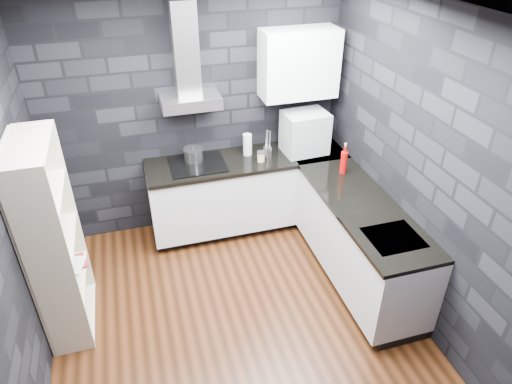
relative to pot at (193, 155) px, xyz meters
name	(u,v)px	position (x,y,z in m)	size (l,w,h in m)	color
ground	(234,312)	(0.07, -1.40, -0.97)	(3.20, 3.20, 0.00)	#3E1F0E
ceiling	(223,8)	(0.07, -1.40, 1.73)	(3.20, 3.20, 0.00)	silver
wall_back	(194,113)	(0.07, 0.23, 0.38)	(3.20, 0.05, 2.70)	black
wall_front	(306,358)	(0.07, -3.02, 0.38)	(3.20, 0.05, 2.70)	black
wall_left	(4,225)	(-1.55, -1.40, 0.38)	(0.05, 3.20, 2.70)	black
wall_right	(411,162)	(1.70, -1.40, 0.38)	(0.05, 3.20, 2.70)	black
toekick_back	(247,219)	(0.57, -0.06, -0.92)	(2.18, 0.50, 0.10)	black
toekick_right	(358,273)	(1.41, -1.30, -0.92)	(0.50, 1.78, 0.10)	black
counter_back_cab	(248,190)	(0.57, -0.10, -0.49)	(2.20, 0.60, 0.76)	silver
counter_right_cab	(360,241)	(1.37, -1.30, -0.49)	(0.60, 1.80, 0.76)	silver
counter_back_top	(247,160)	(0.57, -0.11, -0.09)	(2.20, 0.62, 0.04)	black
counter_right_top	(364,207)	(1.36, -1.30, -0.09)	(0.62, 1.80, 0.04)	black
counter_corner_top	(315,150)	(1.37, -0.10, -0.09)	(0.62, 0.62, 0.04)	black
hood_body	(191,102)	(0.02, 0.03, 0.59)	(0.60, 0.34, 0.12)	#B2B1B6
hood_chimney	(186,49)	(0.02, 0.10, 1.10)	(0.24, 0.20, 0.90)	#B2B1B6
upper_cabinet	(299,64)	(1.17, 0.03, 0.88)	(0.80, 0.35, 0.70)	white
cooktop	(198,164)	(0.02, -0.10, -0.07)	(0.58, 0.50, 0.01)	black
sink_rim	(394,238)	(1.37, -1.80, -0.08)	(0.44, 0.40, 0.01)	#B2B1B6
pot	(193,155)	(0.00, 0.00, 0.00)	(0.20, 0.20, 0.12)	silver
glass_vase	(247,145)	(0.60, -0.02, 0.05)	(0.10, 0.10, 0.24)	silver
storage_jar	(261,157)	(0.69, -0.21, -0.02)	(0.08, 0.08, 0.10)	beige
utensil_crock	(267,152)	(0.79, -0.14, -0.01)	(0.09, 0.09, 0.12)	silver
appliance_garage	(305,133)	(1.22, -0.12, 0.15)	(0.47, 0.36, 0.47)	#A2A5A9
red_bottle	(344,162)	(1.43, -0.69, 0.05)	(0.07, 0.07, 0.24)	#990807
bookshelf	(54,242)	(-1.35, -1.06, -0.07)	(0.34, 0.80, 1.80)	beige
fruit_bowl	(51,248)	(-1.35, -1.19, -0.04)	(0.22, 0.22, 0.06)	white
book_red	(65,257)	(-1.34, -0.86, -0.40)	(0.17, 0.02, 0.23)	maroon
book_second	(60,256)	(-1.38, -0.86, -0.38)	(0.18, 0.02, 0.25)	#B2B2B2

